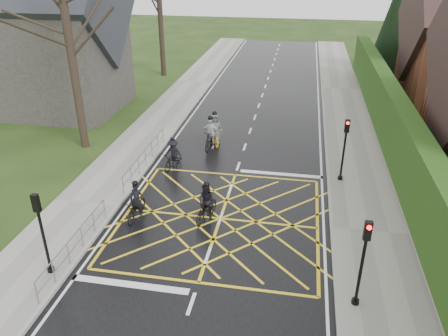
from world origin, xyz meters
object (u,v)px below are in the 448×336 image
(cyclist_lead, at_px, (215,133))
(cyclist_rear, at_px, (137,206))
(cyclist_mid, at_px, (173,157))
(cyclist_back, at_px, (207,205))
(cyclist_front, at_px, (210,136))

(cyclist_lead, bearing_deg, cyclist_rear, -125.11)
(cyclist_mid, height_order, cyclist_lead, cyclist_lead)
(cyclist_back, xyz_separation_m, cyclist_mid, (-2.71, 4.40, -0.04))
(cyclist_rear, bearing_deg, cyclist_front, 80.70)
(cyclist_back, bearing_deg, cyclist_mid, 138.44)
(cyclist_back, xyz_separation_m, cyclist_front, (-1.33, 7.13, 0.06))
(cyclist_rear, distance_m, cyclist_front, 7.72)
(cyclist_rear, bearing_deg, cyclist_mid, 90.22)
(cyclist_back, xyz_separation_m, cyclist_lead, (-1.23, 7.82, 0.02))
(cyclist_lead, bearing_deg, cyclist_mid, -137.12)
(cyclist_mid, xyz_separation_m, cyclist_lead, (1.47, 3.42, 0.06))
(cyclist_mid, height_order, cyclist_front, cyclist_front)
(cyclist_back, height_order, cyclist_front, cyclist_front)
(cyclist_rear, xyz_separation_m, cyclist_back, (2.88, 0.43, 0.10))
(cyclist_mid, relative_size, cyclist_lead, 0.85)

